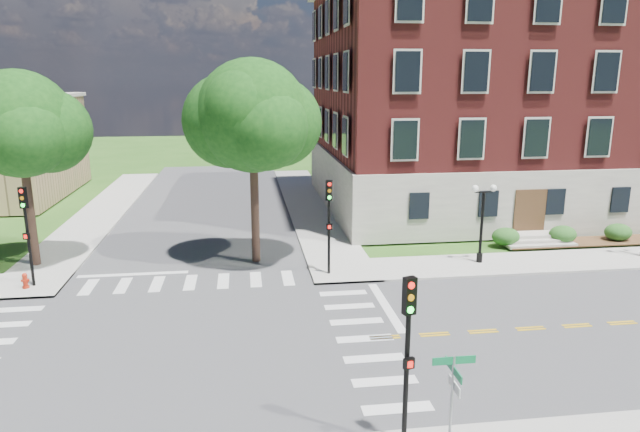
{
  "coord_description": "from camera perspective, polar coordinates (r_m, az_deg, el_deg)",
  "views": [
    {
      "loc": [
        2.78,
        -19.82,
        9.86
      ],
      "look_at": [
        6.42,
        7.09,
        3.2
      ],
      "focal_mm": 32.0,
      "sensor_mm": 36.0,
      "label": 1
    }
  ],
  "objects": [
    {
      "name": "ground",
      "position": [
        22.31,
        -14.41,
        -12.91
      ],
      "size": [
        160.0,
        160.0,
        0.0
      ],
      "primitive_type": "plane",
      "color": "#2A5518",
      "rests_on": "ground"
    },
    {
      "name": "road_ns",
      "position": [
        22.31,
        -14.41,
        -12.9
      ],
      "size": [
        12.0,
        90.0,
        0.01
      ],
      "primitive_type": "cube",
      "color": "#3D3D3F",
      "rests_on": "ground"
    },
    {
      "name": "tree_c",
      "position": [
        32.73,
        -27.86,
        8.1
      ],
      "size": [
        5.42,
        5.42,
        10.13
      ],
      "color": "#312218",
      "rests_on": "ground"
    },
    {
      "name": "crosswalk_east",
      "position": [
        22.57,
        4.48,
        -12.16
      ],
      "size": [
        2.2,
        10.2,
        0.02
      ],
      "primitive_type": null,
      "color": "silver",
      "rests_on": "ground"
    },
    {
      "name": "fire_hydrant",
      "position": [
        30.44,
        -27.39,
        -5.81
      ],
      "size": [
        0.35,
        0.35,
        0.75
      ],
      "color": "#9C1E0C",
      "rests_on": "ground"
    },
    {
      "name": "main_building",
      "position": [
        46.91,
        19.58,
        11.15
      ],
      "size": [
        30.6,
        22.4,
        16.5
      ],
      "color": "gray",
      "rests_on": "ground"
    },
    {
      "name": "road_ew",
      "position": [
        22.31,
        -14.41,
        -12.9
      ],
      "size": [
        90.0,
        12.0,
        0.01
      ],
      "primitive_type": "cube",
      "color": "#3D3D3F",
      "rests_on": "ground"
    },
    {
      "name": "traffic_signal_se",
      "position": [
        15.33,
        8.78,
        -12.21
      ],
      "size": [
        0.37,
        0.44,
        4.8
      ],
      "color": "black",
      "rests_on": "ground"
    },
    {
      "name": "stop_bar_east",
      "position": [
        25.58,
        6.61,
        -8.99
      ],
      "size": [
        0.4,
        5.5,
        0.0
      ],
      "primitive_type": "cube",
      "color": "silver",
      "rests_on": "ground"
    },
    {
      "name": "tree_d",
      "position": [
        29.77,
        -6.78,
        9.88
      ],
      "size": [
        5.83,
        5.83,
        10.7
      ],
      "color": "#312218",
      "rests_on": "ground"
    },
    {
      "name": "traffic_signal_nw",
      "position": [
        29.9,
        -27.32,
        -0.68
      ],
      "size": [
        0.37,
        0.44,
        4.8
      ],
      "color": "black",
      "rests_on": "ground"
    },
    {
      "name": "sidewalk_ne",
      "position": [
        38.64,
        11.6,
        -1.2
      ],
      "size": [
        34.0,
        34.0,
        0.12
      ],
      "color": "#9E9B93",
      "rests_on": "ground"
    },
    {
      "name": "twin_lamp_west",
      "position": [
        31.39,
        15.9,
        -0.27
      ],
      "size": [
        1.36,
        0.36,
        4.23
      ],
      "color": "black",
      "rests_on": "ground"
    },
    {
      "name": "traffic_signal_ne",
      "position": [
        28.26,
        0.91,
        0.12
      ],
      "size": [
        0.37,
        0.44,
        4.8
      ],
      "color": "black",
      "rests_on": "ground"
    },
    {
      "name": "street_sign_pole",
      "position": [
        15.11,
        13.11,
        -16.61
      ],
      "size": [
        1.1,
        1.1,
        3.1
      ],
      "color": "gray",
      "rests_on": "ground"
    }
  ]
}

